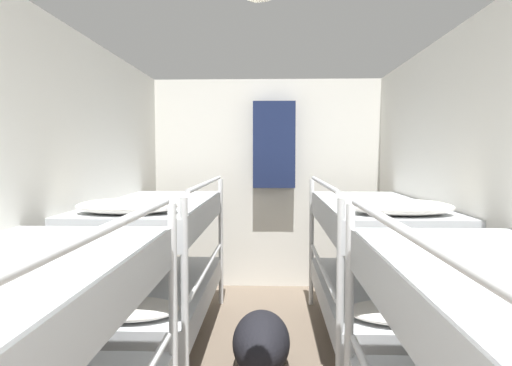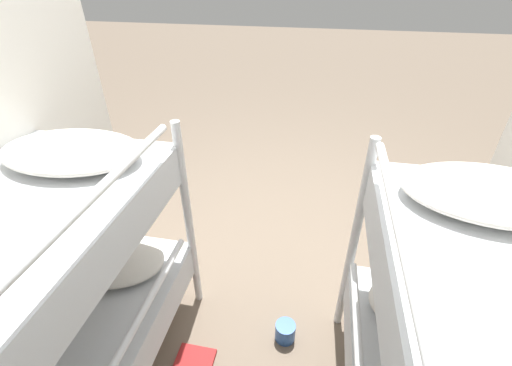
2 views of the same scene
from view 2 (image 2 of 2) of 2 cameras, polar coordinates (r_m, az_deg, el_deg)
ground_plane at (r=2.63m, az=3.80°, el=-10.29°), size 20.00×20.00×0.00m
tin_can at (r=2.10m, az=4.89°, el=-23.43°), size 0.11×0.11×0.11m
floor_book at (r=2.09m, az=-10.20°, el=-27.18°), size 0.20×0.16×0.02m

